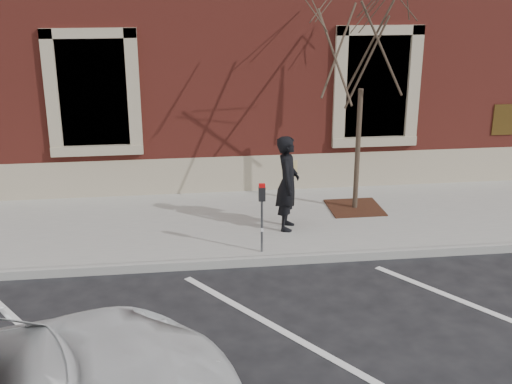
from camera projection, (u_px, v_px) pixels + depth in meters
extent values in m
plane|color=#28282B|center=(260.00, 264.00, 10.98)|extent=(120.00, 120.00, 0.00)
cube|color=#A9A69E|center=(249.00, 223.00, 12.60)|extent=(40.00, 3.50, 0.15)
cube|color=#9E9E99|center=(261.00, 261.00, 10.91)|extent=(40.00, 0.12, 0.15)
cube|color=maroon|center=(222.00, 3.00, 16.98)|extent=(40.00, 8.50, 8.00)
cube|color=tan|center=(239.00, 173.00, 14.12)|extent=(40.00, 0.06, 0.80)
cube|color=black|center=(94.00, 92.00, 13.28)|extent=(1.40, 0.30, 2.20)
cube|color=tan|center=(98.00, 150.00, 13.50)|extent=(1.90, 0.20, 0.20)
cube|color=black|center=(374.00, 86.00, 14.00)|extent=(1.40, 0.30, 2.20)
cube|color=tan|center=(374.00, 141.00, 14.22)|extent=(1.90, 0.20, 0.20)
imported|color=black|center=(288.00, 183.00, 11.85)|extent=(0.58, 0.74, 1.78)
cylinder|color=#595B60|center=(262.00, 227.00, 10.95)|extent=(0.04, 0.04, 0.93)
cube|color=black|center=(262.00, 194.00, 10.76)|extent=(0.11, 0.08, 0.24)
cube|color=red|center=(262.00, 186.00, 10.72)|extent=(0.10, 0.08, 0.06)
cube|color=white|center=(262.00, 230.00, 10.93)|extent=(0.05, 0.00, 0.07)
cube|color=#442316|center=(355.00, 208.00, 13.16)|extent=(1.07, 1.07, 0.03)
cylinder|color=#3F2E26|center=(358.00, 150.00, 12.77)|extent=(0.10, 0.10, 2.46)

